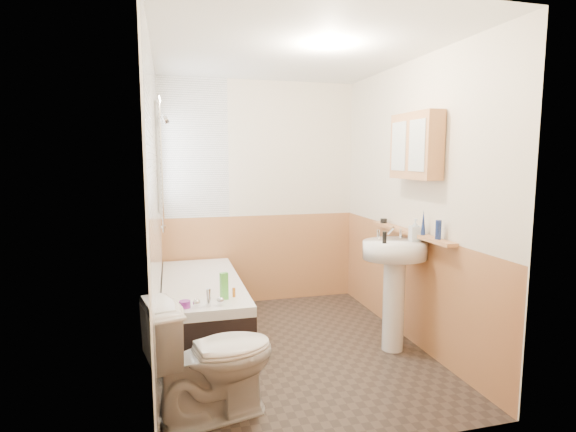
% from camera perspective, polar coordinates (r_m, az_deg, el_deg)
% --- Properties ---
extents(floor, '(2.80, 2.80, 0.00)m').
position_cam_1_polar(floor, '(4.07, 0.56, -16.57)').
color(floor, '#2C241F').
rests_on(floor, ground).
extents(ceiling, '(2.80, 2.80, 0.00)m').
position_cam_1_polar(ceiling, '(3.81, 0.62, 20.27)').
color(ceiling, white).
rests_on(ceiling, ground).
extents(wall_back, '(2.20, 0.02, 2.50)m').
position_cam_1_polar(wall_back, '(5.10, -3.63, 2.88)').
color(wall_back, '#EFE1C5').
rests_on(wall_back, ground).
extents(wall_front, '(2.20, 0.02, 2.50)m').
position_cam_1_polar(wall_front, '(2.42, 9.51, -2.25)').
color(wall_front, '#EFE1C5').
rests_on(wall_front, ground).
extents(wall_left, '(0.02, 2.80, 2.50)m').
position_cam_1_polar(wall_left, '(3.61, -16.68, 0.70)').
color(wall_left, '#EFE1C5').
rests_on(wall_left, ground).
extents(wall_right, '(0.02, 2.80, 2.50)m').
position_cam_1_polar(wall_right, '(4.17, 15.46, 1.61)').
color(wall_right, '#EFE1C5').
rests_on(wall_right, ground).
extents(wainscot_right, '(0.01, 2.80, 1.00)m').
position_cam_1_polar(wainscot_right, '(4.30, 14.86, -8.40)').
color(wainscot_right, tan).
rests_on(wainscot_right, wall_right).
extents(wainscot_front, '(2.20, 0.01, 1.00)m').
position_cam_1_polar(wainscot_front, '(2.67, 8.95, -18.27)').
color(wainscot_front, tan).
rests_on(wainscot_front, wall_front).
extents(wainscot_back, '(2.20, 0.01, 1.00)m').
position_cam_1_polar(wainscot_back, '(5.20, -3.51, -5.42)').
color(wainscot_back, tan).
rests_on(wainscot_back, wall_back).
extents(tile_cladding_left, '(0.01, 2.80, 2.50)m').
position_cam_1_polar(tile_cladding_left, '(3.60, -16.33, 0.71)').
color(tile_cladding_left, white).
rests_on(tile_cladding_left, wall_left).
extents(tile_return_back, '(0.75, 0.01, 1.50)m').
position_cam_1_polar(tile_return_back, '(4.97, -11.93, 8.38)').
color(tile_return_back, white).
rests_on(tile_return_back, wall_back).
extents(window, '(0.03, 0.79, 0.99)m').
position_cam_1_polar(window, '(4.53, -15.90, 7.10)').
color(window, white).
rests_on(window, wall_left).
extents(bathtub, '(0.70, 1.72, 0.67)m').
position_cam_1_polar(bathtub, '(4.31, -10.83, -11.30)').
color(bathtub, black).
rests_on(bathtub, floor).
extents(shower_riser, '(0.10, 0.08, 1.19)m').
position_cam_1_polar(shower_riser, '(4.11, -15.66, 7.63)').
color(shower_riser, silver).
rests_on(shower_riser, wall_left).
extents(toilet, '(0.89, 0.62, 0.79)m').
position_cam_1_polar(toilet, '(3.01, -9.57, -17.34)').
color(toilet, white).
rests_on(toilet, floor).
extents(sink, '(0.56, 0.45, 1.07)m').
position_cam_1_polar(sink, '(3.95, 13.37, -7.02)').
color(sink, white).
rests_on(sink, floor).
extents(pine_shelf, '(0.10, 1.25, 0.03)m').
position_cam_1_polar(pine_shelf, '(4.08, 15.18, -2.02)').
color(pine_shelf, tan).
rests_on(pine_shelf, wall_right).
extents(medicine_cabinet, '(0.15, 0.61, 0.55)m').
position_cam_1_polar(medicine_cabinet, '(3.94, 15.88, 8.55)').
color(medicine_cabinet, tan).
rests_on(medicine_cabinet, wall_right).
extents(foam_can, '(0.06, 0.06, 0.15)m').
position_cam_1_polar(foam_can, '(3.71, 18.55, -1.67)').
color(foam_can, navy).
rests_on(foam_can, pine_shelf).
extents(green_bottle, '(0.05, 0.05, 0.21)m').
position_cam_1_polar(green_bottle, '(3.89, 16.81, -0.77)').
color(green_bottle, navy).
rests_on(green_bottle, pine_shelf).
extents(black_jar, '(0.07, 0.07, 0.04)m').
position_cam_1_polar(black_jar, '(4.51, 12.06, -0.59)').
color(black_jar, black).
rests_on(black_jar, pine_shelf).
extents(soap_bottle, '(0.11, 0.20, 0.09)m').
position_cam_1_polar(soap_bottle, '(3.92, 15.81, -2.45)').
color(soap_bottle, silver).
rests_on(soap_bottle, sink).
extents(clear_bottle, '(0.04, 0.04, 0.10)m').
position_cam_1_polar(clear_bottle, '(3.76, 12.16, -2.68)').
color(clear_bottle, black).
rests_on(clear_bottle, sink).
extents(blue_gel, '(0.07, 0.05, 0.22)m').
position_cam_1_polar(blue_gel, '(3.63, -8.12, -8.81)').
color(blue_gel, '#59C647').
rests_on(blue_gel, bathtub).
extents(cream_jar, '(0.10, 0.10, 0.05)m').
position_cam_1_polar(cream_jar, '(3.52, -12.97, -10.87)').
color(cream_jar, purple).
rests_on(cream_jar, bathtub).
extents(orange_bottle, '(0.03, 0.03, 0.07)m').
position_cam_1_polar(orange_bottle, '(3.70, -6.89, -9.62)').
color(orange_bottle, orange).
rests_on(orange_bottle, bathtub).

